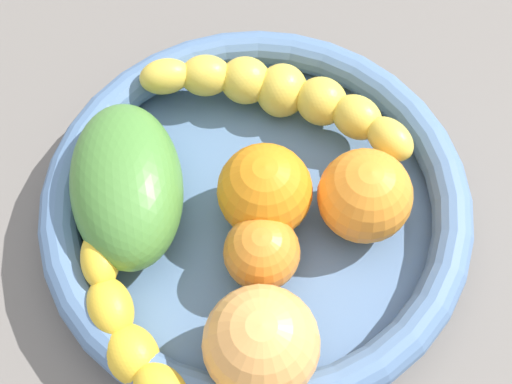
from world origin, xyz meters
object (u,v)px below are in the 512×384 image
object	(u,v)px
banana_draped_right	(281,95)
orange_mid_left	(365,196)
orange_front	(262,253)
fruit_bowl	(256,207)
mango_green	(127,184)
peach_blush	(261,344)
banana_draped_left	(145,341)
orange_mid_right	(266,187)

from	to	relation	value
banana_draped_right	orange_mid_left	bearing A→B (deg)	-46.36
orange_front	orange_mid_left	size ratio (longest dim) A/B	0.79
fruit_bowl	banana_draped_right	distance (cm)	9.15
fruit_bowl	mango_green	world-z (taller)	mango_green
mango_green	banana_draped_right	bearing A→B (deg)	48.71
orange_front	mango_green	xyz separation A→B (cm)	(-10.38, 2.87, 0.71)
banana_draped_right	mango_green	xyz separation A→B (cm)	(-9.14, -10.41, 0.72)
fruit_bowl	orange_mid_left	xyz separation A→B (cm)	(7.58, 1.07, 2.70)
orange_front	peach_blush	world-z (taller)	peach_blush
orange_mid_left	banana_draped_left	bearing A→B (deg)	-133.49
banana_draped_right	orange_mid_left	xyz separation A→B (cm)	(7.49, -7.86, 0.73)
fruit_bowl	mango_green	size ratio (longest dim) A/B	2.39
fruit_bowl	orange_front	xyz separation A→B (cm)	(1.32, -4.35, 1.99)
banana_draped_left	mango_green	xyz separation A→B (cm)	(-4.29, 10.46, 0.78)
fruit_bowl	orange_front	size ratio (longest dim) A/B	5.92
orange_front	banana_draped_right	bearing A→B (deg)	95.32
banana_draped_left	orange_mid_left	xyz separation A→B (cm)	(12.34, 13.01, 0.79)
fruit_bowl	peach_blush	xyz separation A→B (cm)	(2.63, -10.88, 3.07)
fruit_bowl	banana_draped_left	bearing A→B (deg)	-111.75
banana_draped_right	mango_green	distance (cm)	13.87
orange_front	mango_green	size ratio (longest dim) A/B	0.40
mango_green	peach_blush	size ratio (longest dim) A/B	1.76
orange_front	orange_mid_left	distance (cm)	8.31
banana_draped_right	orange_mid_right	world-z (taller)	orange_mid_right
banana_draped_right	mango_green	size ratio (longest dim) A/B	1.71
orange_mid_left	orange_mid_right	bearing A→B (deg)	-173.81
orange_mid_left	mango_green	size ratio (longest dim) A/B	0.51
orange_front	peach_blush	xyz separation A→B (cm)	(1.31, -6.53, 1.08)
banana_draped_right	orange_front	bearing A→B (deg)	-84.68
banana_draped_right	fruit_bowl	bearing A→B (deg)	-90.55
banana_draped_right	peach_blush	size ratio (longest dim) A/B	3.01
mango_green	peach_blush	xyz separation A→B (cm)	(11.69, -9.40, 0.37)
banana_draped_left	mango_green	size ratio (longest dim) A/B	1.32
fruit_bowl	orange_front	bearing A→B (deg)	-73.08
banana_draped_left	peach_blush	xyz separation A→B (cm)	(7.40, 1.06, 1.15)
fruit_bowl	peach_blush	bearing A→B (deg)	-76.39
mango_green	peach_blush	world-z (taller)	peach_blush
banana_draped_left	fruit_bowl	bearing A→B (deg)	68.25
orange_front	orange_mid_right	distance (cm)	4.77
banana_draped_left	orange_mid_right	size ratio (longest dim) A/B	2.56
banana_draped_left	peach_blush	bearing A→B (deg)	8.13
fruit_bowl	orange_mid_left	distance (cm)	8.12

